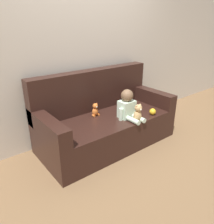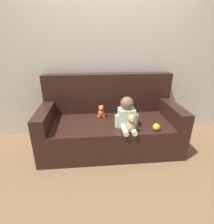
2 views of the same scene
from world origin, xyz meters
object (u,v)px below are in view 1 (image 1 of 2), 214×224
(teddy_bear_brown, at_px, (138,113))
(plush_toy_side, at_px, (95,110))
(toy_ball, at_px, (153,112))
(person_baby, at_px, (128,106))
(couch, at_px, (104,120))

(teddy_bear_brown, relative_size, plush_toy_side, 1.32)
(teddy_bear_brown, relative_size, toy_ball, 2.68)
(plush_toy_side, height_order, toy_ball, plush_toy_side)
(person_baby, height_order, plush_toy_side, person_baby)
(couch, distance_m, teddy_bear_brown, 0.53)
(person_baby, height_order, toy_ball, person_baby)
(plush_toy_side, bearing_deg, toy_ball, -35.38)
(person_baby, relative_size, teddy_bear_brown, 1.63)
(couch, distance_m, person_baby, 0.42)
(person_baby, relative_size, toy_ball, 4.37)
(teddy_bear_brown, distance_m, plush_toy_side, 0.59)
(plush_toy_side, distance_m, toy_ball, 0.80)
(toy_ball, bearing_deg, plush_toy_side, 144.62)
(person_baby, distance_m, toy_ball, 0.39)
(person_baby, height_order, teddy_bear_brown, person_baby)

